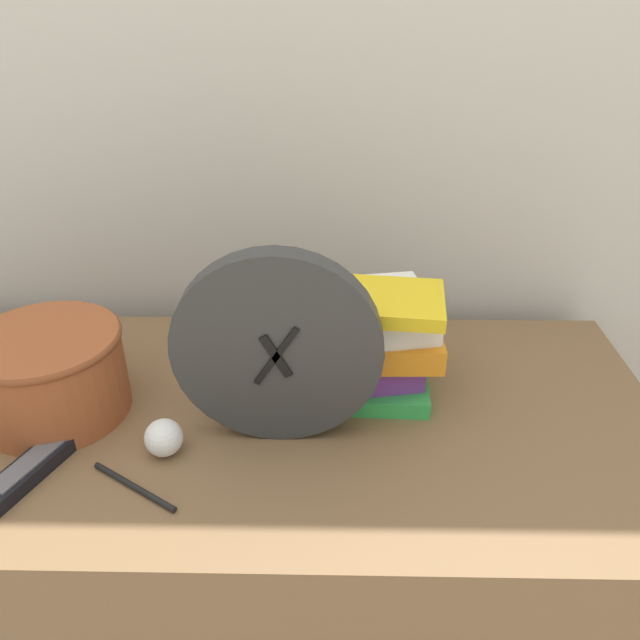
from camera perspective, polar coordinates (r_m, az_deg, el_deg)
The scene contains 8 objects.
wall_back at distance 1.11m, azimuth -8.07°, elevation 21.55°, with size 6.00×0.04×2.40m.
desk at distance 1.23m, azimuth -7.68°, elevation -22.63°, with size 1.32×0.57×0.77m.
desk_clock at distance 0.82m, azimuth -3.94°, elevation -2.71°, with size 0.28×0.04×0.28m.
book_stack at distance 0.95m, azimuth 3.27°, elevation -1.80°, with size 0.27×0.20×0.17m.
basket at distance 0.98m, azimuth -23.46°, elevation -4.32°, with size 0.22×0.22×0.13m.
tv_remote at distance 0.92m, azimuth -24.68°, elevation -11.96°, with size 0.10×0.17×0.02m.
crumpled_paper_ball at distance 0.88m, azimuth -14.10°, elevation -10.39°, with size 0.05×0.05×0.05m.
pen at distance 0.85m, azimuth -16.64°, elevation -14.39°, with size 0.13×0.08×0.01m.
Camera 1 is at (0.16, -0.45, 1.36)m, focal length 35.00 mm.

